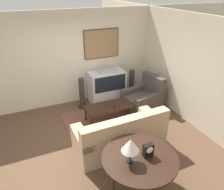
{
  "coord_description": "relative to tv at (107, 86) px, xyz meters",
  "views": [
    {
      "loc": [
        -1.19,
        -3.86,
        3.28
      ],
      "look_at": [
        0.78,
        0.66,
        0.75
      ],
      "focal_mm": 35.0,
      "sensor_mm": 36.0,
      "label": 1
    }
  ],
  "objects": [
    {
      "name": "ground_plane",
      "position": [
        -1.06,
        -1.72,
        -0.5
      ],
      "size": [
        12.0,
        12.0,
        0.0
      ],
      "primitive_type": "plane",
      "color": "brown"
    },
    {
      "name": "wall_back",
      "position": [
        -1.04,
        0.41,
        0.86
      ],
      "size": [
        12.0,
        0.1,
        2.7
      ],
      "color": "beige",
      "rests_on": "ground_plane"
    },
    {
      "name": "wall_right",
      "position": [
        1.57,
        -1.72,
        0.85
      ],
      "size": [
        0.06,
        12.0,
        2.7
      ],
      "color": "beige",
      "rests_on": "ground_plane"
    },
    {
      "name": "area_rug",
      "position": [
        -0.5,
        -0.96,
        -0.49
      ],
      "size": [
        2.04,
        1.43,
        0.01
      ],
      "color": "brown",
      "rests_on": "ground_plane"
    },
    {
      "name": "tv",
      "position": [
        0.0,
        0.0,
        0.0
      ],
      "size": [
        1.06,
        0.58,
        1.05
      ],
      "color": "silver",
      "rests_on": "ground_plane"
    },
    {
      "name": "couch",
      "position": [
        -0.57,
        -2.17,
        -0.16
      ],
      "size": [
        1.97,
        0.9,
        0.93
      ],
      "rotation": [
        0.0,
        0.0,
        3.17
      ],
      "color": "tan",
      "rests_on": "ground_plane"
    },
    {
      "name": "armchair",
      "position": [
        0.79,
        -0.85,
        -0.2
      ],
      "size": [
        1.09,
        0.95,
        0.97
      ],
      "rotation": [
        0.0,
        0.0,
        -1.4
      ],
      "color": "#473D38",
      "rests_on": "ground_plane"
    },
    {
      "name": "coffee_table",
      "position": [
        -0.39,
        -1.04,
        -0.09
      ],
      "size": [
        1.19,
        0.56,
        0.45
      ],
      "color": "black",
      "rests_on": "ground_plane"
    },
    {
      "name": "console_table",
      "position": [
        -0.74,
        -3.26,
        0.18
      ],
      "size": [
        1.27,
        1.27,
        0.73
      ],
      "color": "black",
      "rests_on": "ground_plane"
    },
    {
      "name": "table_lamp",
      "position": [
        -0.95,
        -3.28,
        0.56
      ],
      "size": [
        0.28,
        0.28,
        0.44
      ],
      "color": "black",
      "rests_on": "console_table"
    },
    {
      "name": "mantel_clock",
      "position": [
        -0.61,
        -3.28,
        0.36
      ],
      "size": [
        0.17,
        0.1,
        0.23
      ],
      "color": "black",
      "rests_on": "console_table"
    },
    {
      "name": "remote",
      "position": [
        -0.25,
        -1.15,
        -0.04
      ],
      "size": [
        0.12,
        0.16,
        0.02
      ],
      "color": "black",
      "rests_on": "coffee_table"
    },
    {
      "name": "speaker_tower_left",
      "position": [
        -0.81,
        -0.09,
        -0.06
      ],
      "size": [
        0.27,
        0.27,
        0.92
      ],
      "color": "black",
      "rests_on": "ground_plane"
    },
    {
      "name": "speaker_tower_right",
      "position": [
        0.81,
        -0.09,
        -0.06
      ],
      "size": [
        0.27,
        0.27,
        0.92
      ],
      "color": "black",
      "rests_on": "ground_plane"
    }
  ]
}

